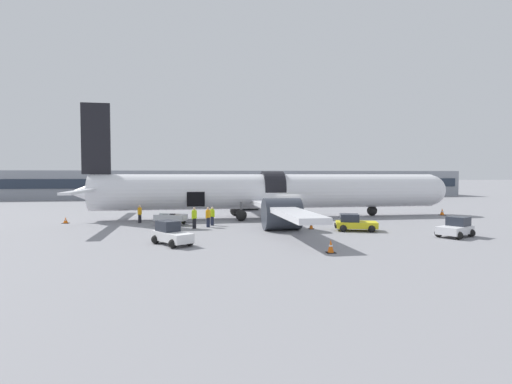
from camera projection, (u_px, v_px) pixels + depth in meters
ground_plane at (290, 220)px, 39.32m from camera, size 500.00×500.00×0.00m
terminal_strip at (236, 184)px, 80.80m from camera, size 90.86×13.18×5.16m
airplane at (267, 192)px, 41.21m from camera, size 39.55×36.82×11.28m
baggage_tug_lead at (354, 223)px, 31.70m from camera, size 3.60×2.70×1.33m
baggage_tug_mid at (456, 228)px, 28.61m from camera, size 3.26×2.74×1.42m
baggage_tug_rear at (171, 234)px, 25.49m from camera, size 2.77×3.44×1.49m
baggage_cart_loading at (171, 220)px, 35.15m from camera, size 3.65×2.34×1.03m
ground_crew_loader_a at (194, 217)px, 32.98m from camera, size 0.56×0.56×1.76m
ground_crew_loader_b at (140, 214)px, 36.78m from camera, size 0.47×0.57×1.64m
ground_crew_driver at (212, 216)px, 34.98m from camera, size 0.53×0.53×1.65m
ground_crew_supervisor at (208, 217)px, 33.80m from camera, size 0.54×0.54×1.70m
safety_cone_nose at (442, 212)px, 43.73m from camera, size 0.64×0.64×0.73m
safety_cone_engine_left at (331, 247)px, 22.78m from camera, size 0.52×0.52×0.76m
safety_cone_wingtip at (311, 225)px, 32.79m from camera, size 0.44×0.44×0.64m
safety_cone_tail at (66, 220)px, 36.53m from camera, size 0.60×0.60×0.56m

